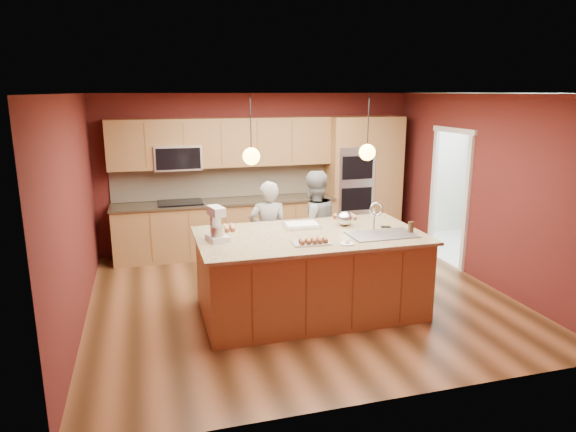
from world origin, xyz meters
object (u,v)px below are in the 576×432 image
object	(u,v)px
person_left	(268,234)
stand_mixer	(217,226)
person_right	(313,227)
island	(311,272)
mixing_bowl	(345,219)

from	to	relation	value
person_left	stand_mixer	bearing A→B (deg)	56.32
person_left	person_right	distance (m)	0.67
person_left	stand_mixer	size ratio (longest dim) A/B	3.77
island	person_left	distance (m)	1.10
island	person_right	size ratio (longest dim) A/B	1.69
island	stand_mixer	world-z (taller)	stand_mixer
island	mixing_bowl	size ratio (longest dim) A/B	12.28
person_right	mixing_bowl	distance (m)	0.82
stand_mixer	mixing_bowl	xyz separation A→B (m)	(1.71, 0.24, -0.08)
person_left	mixing_bowl	distance (m)	1.18
stand_mixer	island	bearing A→B (deg)	-16.42
island	stand_mixer	bearing A→B (deg)	177.67
stand_mixer	mixing_bowl	world-z (taller)	stand_mixer
person_left	mixing_bowl	world-z (taller)	person_left
person_left	stand_mixer	world-z (taller)	person_left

